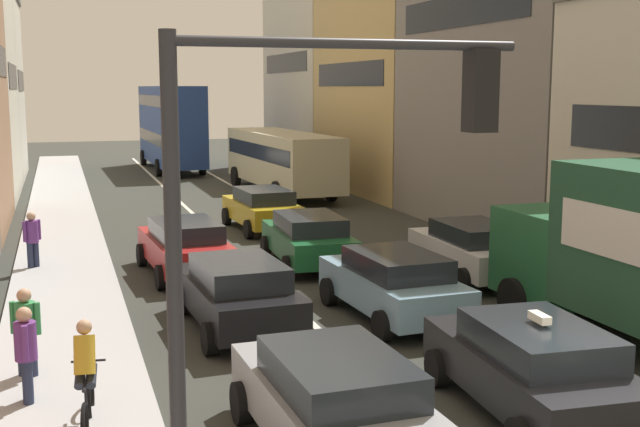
% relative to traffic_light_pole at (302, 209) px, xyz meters
% --- Properties ---
extents(sidewalk_left, '(2.60, 64.00, 0.14)m').
position_rel_traffic_light_pole_xyz_m(sidewalk_left, '(-2.25, 21.20, -3.75)').
color(sidewalk_left, '#ACACAC').
rests_on(sidewalk_left, ground).
extents(lane_stripe_left, '(0.16, 60.00, 0.01)m').
position_rel_traffic_light_pole_xyz_m(lane_stripe_left, '(2.75, 21.20, -3.81)').
color(lane_stripe_left, silver).
rests_on(lane_stripe_left, ground).
extents(lane_stripe_right, '(0.16, 60.00, 0.01)m').
position_rel_traffic_light_pole_xyz_m(lane_stripe_right, '(6.15, 21.20, -3.81)').
color(lane_stripe_right, silver).
rests_on(lane_stripe_right, ground).
extents(building_row_right, '(7.20, 43.90, 14.02)m').
position_rel_traffic_light_pole_xyz_m(building_row_right, '(14.35, 24.41, 1.95)').
color(building_row_right, beige).
rests_on(building_row_right, ground).
extents(traffic_light_pole, '(3.58, 0.38, 5.50)m').
position_rel_traffic_light_pole_xyz_m(traffic_light_pole, '(0.00, 0.00, 0.00)').
color(traffic_light_pole, '#2D2D33').
rests_on(traffic_light_pole, ground).
extents(taxi_centre_lane_front, '(2.28, 4.41, 1.66)m').
position_rel_traffic_light_pole_xyz_m(taxi_centre_lane_front, '(4.48, 2.78, -3.02)').
color(taxi_centre_lane_front, black).
rests_on(taxi_centre_lane_front, ground).
extents(sedan_left_lane_front, '(2.16, 4.35, 1.49)m').
position_rel_traffic_light_pole_xyz_m(sedan_left_lane_front, '(1.16, 2.40, -3.02)').
color(sedan_left_lane_front, gray).
rests_on(sedan_left_lane_front, ground).
extents(sedan_centre_lane_second, '(2.23, 4.38, 1.49)m').
position_rel_traffic_light_pole_xyz_m(sedan_centre_lane_second, '(4.55, 8.33, -3.02)').
color(sedan_centre_lane_second, '#759EB7').
rests_on(sedan_centre_lane_second, ground).
extents(wagon_left_lane_second, '(2.22, 4.38, 1.49)m').
position_rel_traffic_light_pole_xyz_m(wagon_left_lane_second, '(1.16, 8.57, -3.02)').
color(wagon_left_lane_second, black).
rests_on(wagon_left_lane_second, ground).
extents(hatchback_centre_lane_third, '(2.22, 4.38, 1.49)m').
position_rel_traffic_light_pole_xyz_m(hatchback_centre_lane_third, '(4.33, 13.88, -3.02)').
color(hatchback_centre_lane_third, '#19592D').
rests_on(hatchback_centre_lane_third, ground).
extents(sedan_left_lane_third, '(2.28, 4.40, 1.49)m').
position_rel_traffic_light_pole_xyz_m(sedan_left_lane_third, '(0.87, 13.88, -3.02)').
color(sedan_left_lane_third, '#A51E1E').
rests_on(sedan_left_lane_third, ground).
extents(coupe_centre_lane_fourth, '(2.25, 4.39, 1.49)m').
position_rel_traffic_light_pole_xyz_m(coupe_centre_lane_fourth, '(4.51, 19.94, -3.02)').
color(coupe_centre_lane_fourth, '#B29319').
rests_on(coupe_centre_lane_fourth, ground).
extents(sedan_right_lane_behind_truck, '(2.14, 4.34, 1.49)m').
position_rel_traffic_light_pole_xyz_m(sedan_right_lane_behind_truck, '(8.01, 11.18, -3.02)').
color(sedan_right_lane_behind_truck, silver).
rests_on(sedan_right_lane_behind_truck, ground).
extents(bus_mid_queue_primary, '(3.19, 10.61, 2.90)m').
position_rel_traffic_light_pole_xyz_m(bus_mid_queue_primary, '(7.75, 29.22, -2.06)').
color(bus_mid_queue_primary, '#BFB793').
rests_on(bus_mid_queue_primary, ground).
extents(bus_far_queue_secondary, '(2.97, 10.55, 5.06)m').
position_rel_traffic_light_pole_xyz_m(bus_far_queue_secondary, '(4.27, 41.87, -0.99)').
color(bus_far_queue_secondary, navy).
rests_on(bus_far_queue_secondary, ground).
extents(cyclist_on_sidewalk, '(0.50, 1.73, 1.72)m').
position_rel_traffic_light_pole_xyz_m(cyclist_on_sidewalk, '(-2.00, 4.13, -2.97)').
color(cyclist_on_sidewalk, black).
rests_on(cyclist_on_sidewalk, ground).
extents(pedestrian_near_kerb, '(0.46, 0.35, 1.66)m').
position_rel_traffic_light_pole_xyz_m(pedestrian_near_kerb, '(-3.02, 15.48, -2.87)').
color(pedestrian_near_kerb, '#262D47').
rests_on(pedestrian_near_kerb, ground).
extents(pedestrian_mid_sidewalk, '(0.50, 0.34, 1.66)m').
position_rel_traffic_light_pole_xyz_m(pedestrian_mid_sidewalk, '(-2.89, 6.62, -2.87)').
color(pedestrian_mid_sidewalk, '#262D47').
rests_on(pedestrian_mid_sidewalk, ground).
extents(pedestrian_far_sidewalk, '(0.34, 0.54, 1.66)m').
position_rel_traffic_light_pole_xyz_m(pedestrian_far_sidewalk, '(-2.85, 5.39, -2.87)').
color(pedestrian_far_sidewalk, '#262D47').
rests_on(pedestrian_far_sidewalk, ground).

